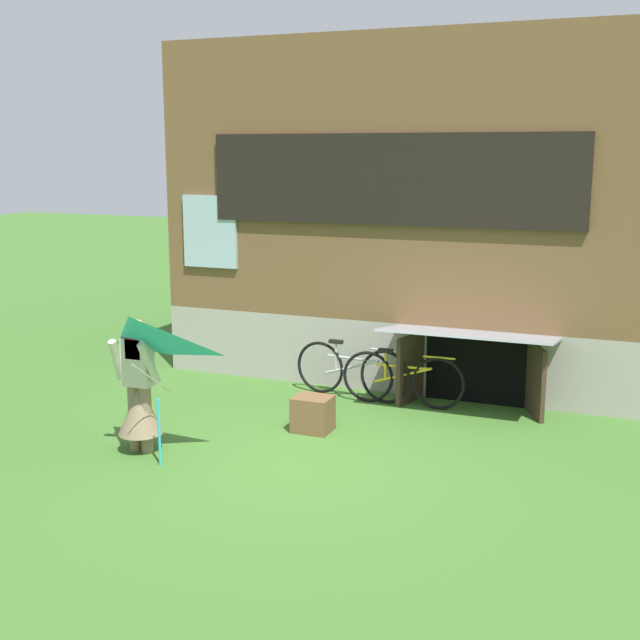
# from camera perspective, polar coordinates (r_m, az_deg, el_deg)

# --- Properties ---
(ground_plane) EXTENTS (60.00, 60.00, 0.00)m
(ground_plane) POSITION_cam_1_polar(r_m,az_deg,el_deg) (9.55, -0.91, -9.72)
(ground_plane) COLOR #3D6B28
(log_house) EXTENTS (7.21, 5.77, 5.07)m
(log_house) POSITION_cam_1_polar(r_m,az_deg,el_deg) (13.99, 7.61, 7.64)
(log_house) COLOR #9E998E
(log_house) RESTS_ON ground_plane
(person) EXTENTS (0.61, 0.52, 1.58)m
(person) POSITION_cam_1_polar(r_m,az_deg,el_deg) (9.90, -12.30, -5.17)
(person) COLOR #7F6B51
(person) RESTS_ON ground_plane
(kite) EXTENTS (1.04, 1.15, 1.59)m
(kite) POSITION_cam_1_polar(r_m,az_deg,el_deg) (9.06, -12.84, -2.67)
(kite) COLOR #2DB2CC
(kite) RESTS_ON ground_plane
(bicycle_yellow) EXTENTS (1.73, 0.09, 0.79)m
(bicycle_yellow) POSITION_cam_1_polar(r_m,az_deg,el_deg) (11.52, 5.67, -4.04)
(bicycle_yellow) COLOR black
(bicycle_yellow) RESTS_ON ground_plane
(bicycle_silver) EXTENTS (1.79, 0.29, 0.82)m
(bicycle_silver) POSITION_cam_1_polar(r_m,az_deg,el_deg) (11.83, 2.19, -3.50)
(bicycle_silver) COLOR black
(bicycle_silver) RESTS_ON ground_plane
(wooden_crate) EXTENTS (0.47, 0.40, 0.45)m
(wooden_crate) POSITION_cam_1_polar(r_m,az_deg,el_deg) (10.50, -0.49, -6.45)
(wooden_crate) COLOR brown
(wooden_crate) RESTS_ON ground_plane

